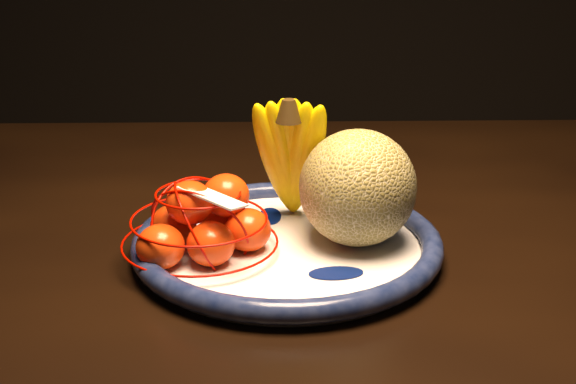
# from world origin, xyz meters

# --- Properties ---
(dining_table) EXTENTS (1.67, 1.12, 0.78)m
(dining_table) POSITION_xyz_m (0.04, -0.11, 0.70)
(dining_table) COLOR black
(dining_table) RESTS_ON ground
(fruit_bowl) EXTENTS (0.33, 0.33, 0.03)m
(fruit_bowl) POSITION_xyz_m (0.30, -0.15, 0.80)
(fruit_bowl) COLOR white
(fruit_bowl) RESTS_ON dining_table
(cantaloupe) EXTENTS (0.12, 0.12, 0.12)m
(cantaloupe) POSITION_xyz_m (0.38, -0.14, 0.86)
(cantaloupe) COLOR olive
(cantaloupe) RESTS_ON fruit_bowl
(banana_bunch) EXTENTS (0.11, 0.10, 0.16)m
(banana_bunch) POSITION_xyz_m (0.30, -0.09, 0.88)
(banana_bunch) COLOR yellow
(banana_bunch) RESTS_ON fruit_bowl
(mandarin_bag) EXTENTS (0.22, 0.22, 0.10)m
(mandarin_bag) POSITION_xyz_m (0.22, -0.18, 0.83)
(mandarin_bag) COLOR #FF2E04
(mandarin_bag) RESTS_ON fruit_bowl
(price_tag) EXTENTS (0.08, 0.06, 0.01)m
(price_tag) POSITION_xyz_m (0.23, -0.20, 0.87)
(price_tag) COLOR white
(price_tag) RESTS_ON mandarin_bag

